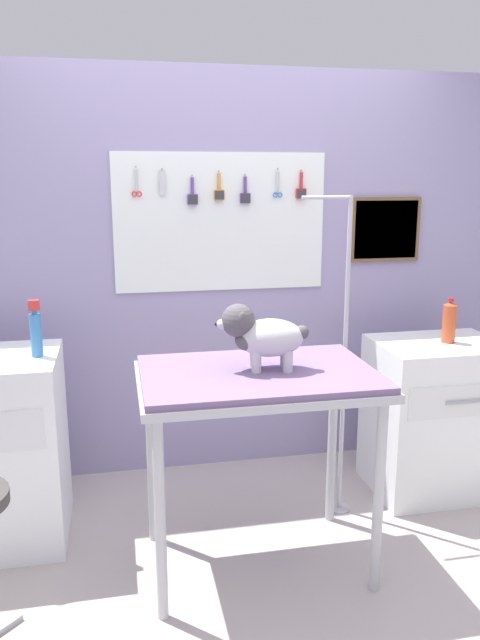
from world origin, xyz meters
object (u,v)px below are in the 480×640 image
object	(u,v)px
grooming_table	(258,391)
grooming_arm	(342,372)
cabinet_right	(435,416)
soda_bottle	(449,322)
dog	(261,335)

from	to	relation	value
grooming_table	grooming_arm	xyz separation A→B (m)	(0.52, 0.36, -0.06)
grooming_table	cabinet_right	distance (m)	1.28
cabinet_right	grooming_arm	bearing A→B (deg)	-167.79
grooming_table	soda_bottle	size ratio (longest dim) A/B	4.20
grooming_arm	cabinet_right	size ratio (longest dim) A/B	1.92
grooming_arm	soda_bottle	world-z (taller)	grooming_arm
grooming_arm	cabinet_right	xyz separation A→B (m)	(0.60, 0.13, -0.34)
dog	grooming_arm	bearing A→B (deg)	34.59
grooming_table	cabinet_right	world-z (taller)	grooming_table
cabinet_right	grooming_table	bearing A→B (deg)	-156.32
grooming_table	cabinet_right	xyz separation A→B (m)	(1.12, 0.49, -0.40)
grooming_arm	dog	size ratio (longest dim) A/B	4.13
grooming_table	soda_bottle	world-z (taller)	soda_bottle
grooming_arm	dog	bearing A→B (deg)	-145.41
grooming_arm	dog	world-z (taller)	grooming_arm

